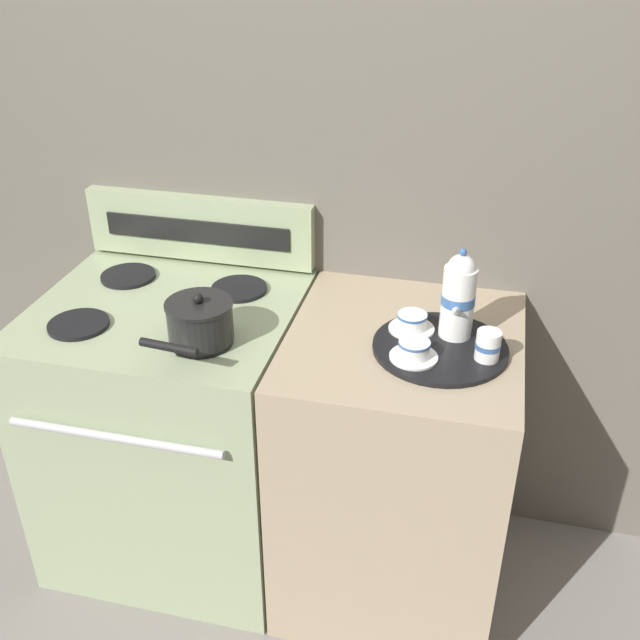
{
  "coord_description": "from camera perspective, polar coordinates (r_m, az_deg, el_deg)",
  "views": [
    {
      "loc": [
        0.56,
        -1.72,
        1.94
      ],
      "look_at": [
        0.17,
        -0.1,
        0.97
      ],
      "focal_mm": 42.0,
      "sensor_mm": 36.0,
      "label": 1
    }
  ],
  "objects": [
    {
      "name": "stove",
      "position": [
        2.44,
        -10.83,
        -8.19
      ],
      "size": [
        0.75,
        0.7,
        0.9
      ],
      "color": "#9EAD84",
      "rests_on": "ground"
    },
    {
      "name": "serving_tray",
      "position": [
        1.98,
        9.13,
        -2.1
      ],
      "size": [
        0.35,
        0.35,
        0.01
      ],
      "color": "black",
      "rests_on": "side_counter"
    },
    {
      "name": "teapot",
      "position": [
        1.97,
        10.51,
        1.84
      ],
      "size": [
        0.09,
        0.14,
        0.25
      ],
      "color": "white",
      "rests_on": "serving_tray"
    },
    {
      "name": "wall_back",
      "position": [
        2.31,
        -1.45,
        8.9
      ],
      "size": [
        6.0,
        0.05,
        2.2
      ],
      "color": "#666056",
      "rests_on": "ground"
    },
    {
      "name": "control_panel",
      "position": [
        2.4,
        -9.17,
        6.91
      ],
      "size": [
        0.74,
        0.05,
        0.21
      ],
      "color": "#9EAD84",
      "rests_on": "stove"
    },
    {
      "name": "side_counter",
      "position": [
        2.28,
        5.83,
        -10.89
      ],
      "size": [
        0.63,
        0.67,
        0.89
      ],
      "color": "tan",
      "rests_on": "ground"
    },
    {
      "name": "saucepan",
      "position": [
        1.97,
        -9.18,
        -0.1
      ],
      "size": [
        0.18,
        0.27,
        0.13
      ],
      "color": "black",
      "rests_on": "stove"
    },
    {
      "name": "teacup_right",
      "position": [
        2.02,
        7.01,
        -0.15
      ],
      "size": [
        0.12,
        0.12,
        0.05
      ],
      "color": "white",
      "rests_on": "serving_tray"
    },
    {
      "name": "teacup_left",
      "position": [
        1.9,
        7.18,
        -2.28
      ],
      "size": [
        0.12,
        0.12,
        0.05
      ],
      "color": "white",
      "rests_on": "serving_tray"
    },
    {
      "name": "creamer_jug",
      "position": [
        1.92,
        12.68,
        -1.9
      ],
      "size": [
        0.06,
        0.06,
        0.08
      ],
      "color": "white",
      "rests_on": "serving_tray"
    },
    {
      "name": "ground_plane",
      "position": [
        2.65,
        -3.23,
        -16.91
      ],
      "size": [
        6.0,
        6.0,
        0.0
      ],
      "primitive_type": "plane",
      "color": "gray"
    }
  ]
}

